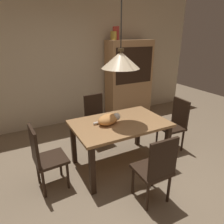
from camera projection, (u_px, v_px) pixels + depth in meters
name	position (u px, v px, depth m)	size (l,w,h in m)	color
ground	(136.00, 186.00, 2.83)	(10.00, 10.00, 0.00)	#847056
back_wall	(72.00, 59.00, 4.49)	(6.40, 0.10, 2.90)	beige
dining_table	(120.00, 128.00, 3.07)	(1.40, 0.90, 0.75)	#A87A4C
chair_near_front	(156.00, 168.00, 2.40)	(0.41, 0.41, 0.93)	black
chair_far_back	(96.00, 117.00, 3.85)	(0.43, 0.43, 0.93)	black
chair_left_side	(44.00, 156.00, 2.63)	(0.43, 0.43, 0.93)	black
chair_right_side	(175.00, 122.00, 3.61)	(0.43, 0.43, 0.93)	black
cat_sleeping	(109.00, 119.00, 2.95)	(0.40, 0.31, 0.16)	#E59951
pendant_lamp	(121.00, 60.00, 2.70)	(0.52, 0.52, 1.30)	beige
hutch_bookcase	(129.00, 81.00, 4.99)	(1.12, 0.45, 1.85)	tan
book_yellow_short	(113.00, 36.00, 4.42)	(0.04, 0.20, 0.18)	gold
book_red_tall	(116.00, 33.00, 4.43)	(0.04, 0.22, 0.28)	#B73833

